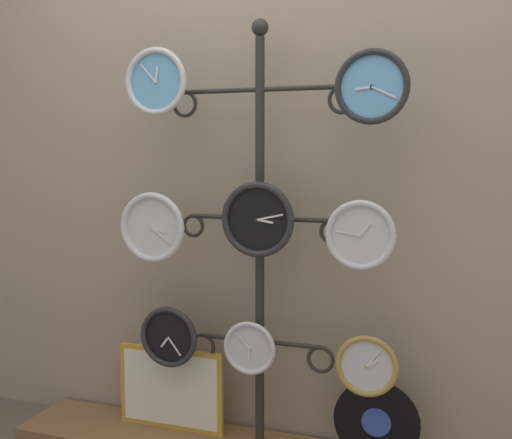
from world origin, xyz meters
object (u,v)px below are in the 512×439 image
display_stand (260,305)px  clock_middle_right (361,235)px  clock_middle_left (153,227)px  clock_bottom_left (169,337)px  clock_bottom_right (367,366)px  picture_frame (171,389)px  clock_middle_center (258,220)px  vinyl_record (376,422)px  clock_top_left (156,82)px  clock_top_right (372,87)px  clock_bottom_center (250,348)px

display_stand → clock_middle_right: bearing=-12.5°
clock_middle_left → clock_middle_right: (0.88, 0.00, 0.01)m
display_stand → clock_middle_left: bearing=-167.2°
display_stand → clock_bottom_left: display_stand is taller
clock_bottom_right → picture_frame: (-0.89, 0.08, -0.24)m
display_stand → clock_middle_center: bearing=-76.5°
clock_bottom_left → vinyl_record: clock_bottom_left is taller
clock_bottom_left → vinyl_record: (0.88, 0.07, -0.29)m
clock_bottom_left → clock_bottom_right: bearing=0.2°
clock_top_left → vinyl_record: size_ratio=0.80×
clock_bottom_right → clock_bottom_left: bearing=-179.8°
clock_top_right → clock_top_left: bearing=-179.0°
clock_bottom_left → clock_middle_left: bearing=-171.9°
picture_frame → clock_bottom_right: bearing=-5.4°
display_stand → clock_bottom_right: display_stand is taller
clock_middle_right → clock_bottom_left: clock_middle_right is taller
display_stand → vinyl_record: display_stand is taller
clock_middle_center → vinyl_record: size_ratio=0.88×
clock_top_right → clock_bottom_left: 1.34m
picture_frame → vinyl_record: bearing=-0.8°
clock_bottom_center → vinyl_record: bearing=7.6°
clock_bottom_left → clock_middle_right: bearing=-0.3°
clock_bottom_left → picture_frame: clock_bottom_left is taller
clock_middle_center → clock_bottom_center: 0.54m
clock_top_right → clock_middle_left: clock_top_right is taller
clock_middle_left → clock_bottom_right: bearing=0.8°
clock_middle_left → clock_top_left: bearing=-16.2°
picture_frame → clock_middle_left: bearing=-103.3°
clock_bottom_right → display_stand: bearing=169.2°
clock_middle_right → clock_bottom_center: size_ratio=1.19×
clock_top_left → picture_frame: 1.36m
clock_middle_right → clock_bottom_right: size_ratio=1.10×
clock_bottom_left → clock_middle_center: bearing=0.4°
clock_top_left → display_stand: bearing=15.1°
clock_middle_center → clock_middle_left: bearing=-178.5°
clock_middle_right → clock_bottom_right: bearing=12.7°
clock_top_left → clock_bottom_center: bearing=3.7°
clock_middle_left → clock_bottom_right: size_ratio=1.23×
clock_top_right → clock_middle_right: (-0.03, 0.00, -0.55)m
clock_bottom_left → vinyl_record: bearing=4.8°
display_stand → vinyl_record: size_ratio=5.31×
vinyl_record → clock_top_right: bearing=-113.1°
clock_middle_left → clock_middle_center: (0.47, 0.01, 0.05)m
clock_middle_left → clock_bottom_center: 0.65m
clock_top_left → clock_top_right: (0.88, 0.01, -0.05)m
clock_top_left → clock_middle_center: clock_top_left is taller
clock_top_left → clock_bottom_right: size_ratio=1.13×
clock_top_left → clock_middle_left: clock_top_left is taller
clock_middle_center → clock_bottom_center: clock_middle_center is taller
display_stand → clock_middle_center: size_ratio=6.02×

